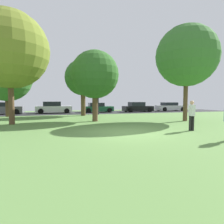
{
  "coord_description": "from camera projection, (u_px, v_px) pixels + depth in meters",
  "views": [
    {
      "loc": [
        -3.63,
        -8.73,
        1.67
      ],
      "look_at": [
        0.0,
        3.11,
        0.88
      ],
      "focal_mm": 29.78,
      "sensor_mm": 36.0,
      "label": 1
    }
  ],
  "objects": [
    {
      "name": "road_strip",
      "position": [
        84.0,
        113.0,
        24.76
      ],
      "size": [
        44.0,
        6.4,
        0.01
      ],
      "primitive_type": "cube",
      "color": "#28282B",
      "rests_on": "ground_plane"
    },
    {
      "name": "oak_tree_right",
      "position": [
        95.0,
        75.0,
        14.52
      ],
      "size": [
        3.76,
        3.76,
        5.56
      ],
      "color": "brown",
      "rests_on": "ground_plane"
    },
    {
      "name": "ground_plane",
      "position": [
        130.0,
        133.0,
        9.5
      ],
      "size": [
        44.0,
        44.0,
        0.0
      ],
      "primitive_type": "plane",
      "color": "#5B8442"
    },
    {
      "name": "parked_car_silver",
      "position": [
        170.0,
        107.0,
        28.89
      ],
      "size": [
        4.53,
        1.97,
        1.33
      ],
      "color": "#B7B7BC",
      "rests_on": "ground_plane"
    },
    {
      "name": "parked_car_green",
      "position": [
        97.0,
        108.0,
        25.66
      ],
      "size": [
        4.14,
        2.1,
        1.32
      ],
      "color": "#195633",
      "rests_on": "ground_plane"
    },
    {
      "name": "oak_tree_left",
      "position": [
        83.0,
        78.0,
        19.94
      ],
      "size": [
        3.86,
        3.86,
        6.04
      ],
      "color": "brown",
      "rests_on": "ground_plane"
    },
    {
      "name": "maple_tree_far",
      "position": [
        10.0,
        50.0,
        12.54
      ],
      "size": [
        5.24,
        5.24,
        7.71
      ],
      "color": "brown",
      "rests_on": "ground_plane"
    },
    {
      "name": "birch_tree_lone",
      "position": [
        7.0,
        77.0,
        18.65
      ],
      "size": [
        4.95,
        4.95,
        6.52
      ],
      "color": "brown",
      "rests_on": "ground_plane"
    },
    {
      "name": "street_lamp_post",
      "position": [
        98.0,
        95.0,
        21.32
      ],
      "size": [
        0.14,
        0.14,
        4.5
      ],
      "primitive_type": "cylinder",
      "color": "#2D2D33",
      "rests_on": "ground_plane"
    },
    {
      "name": "person_catcher",
      "position": [
        192.0,
        114.0,
        10.13
      ],
      "size": [
        0.3,
        0.34,
        1.65
      ],
      "rotation": [
        0.0,
        0.0,
        -1.69
      ],
      "color": "black",
      "rests_on": "ground_plane"
    },
    {
      "name": "maple_tree_near",
      "position": [
        187.0,
        56.0,
        14.63
      ],
      "size": [
        4.8,
        4.8,
        7.57
      ],
      "color": "brown",
      "rests_on": "ground_plane"
    },
    {
      "name": "parked_car_grey",
      "position": [
        3.0,
        109.0,
        22.16
      ],
      "size": [
        4.38,
        2.0,
        1.42
      ],
      "color": "slate",
      "rests_on": "ground_plane"
    },
    {
      "name": "parked_car_black",
      "position": [
        137.0,
        107.0,
        26.75
      ],
      "size": [
        4.27,
        2.03,
        1.4
      ],
      "color": "black",
      "rests_on": "ground_plane"
    },
    {
      "name": "parked_car_white",
      "position": [
        54.0,
        108.0,
        23.92
      ],
      "size": [
        4.42,
        2.11,
        1.49
      ],
      "color": "white",
      "rests_on": "ground_plane"
    }
  ]
}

